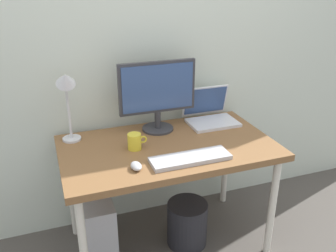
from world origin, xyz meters
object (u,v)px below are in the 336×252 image
monitor (157,92)px  desk_lamp (67,90)px  keyboard (190,158)px  desk (168,155)px  laptop (210,113)px  coffee_mug (135,141)px  wastebasket (187,223)px  mouse (136,166)px  computer_tower (98,227)px

monitor → desk_lamp: desk_lamp is taller
monitor → desk_lamp: bearing=179.9°
desk_lamp → keyboard: bearing=-37.9°
desk → laptop: (0.39, 0.24, 0.12)m
monitor → coffee_mug: bearing=-134.5°
desk_lamp → wastebasket: bearing=-22.9°
desk → mouse: size_ratio=13.90×
laptop → coffee_mug: size_ratio=2.81×
coffee_mug → wastebasket: size_ratio=0.38×
desk → monitor: size_ratio=2.56×
coffee_mug → wastebasket: (0.31, -0.06, -0.62)m
keyboard → desk_lamp: bearing=142.1°
mouse → computer_tower: bearing=127.6°
desk_lamp → keyboard: 0.79m
desk_lamp → keyboard: desk_lamp is taller
desk → wastebasket: (0.12, -0.04, -0.51)m
keyboard → desk: bearing=102.7°
wastebasket → coffee_mug: bearing=169.6°
keyboard → computer_tower: keyboard is taller
keyboard → mouse: (-0.30, 0.01, 0.01)m
wastebasket → monitor: bearing=111.1°
mouse → wastebasket: bearing=24.4°
keyboard → wastebasket: (0.07, 0.18, -0.58)m
monitor → computer_tower: (-0.46, -0.18, -0.76)m
monitor → coffee_mug: 0.36m
desk_lamp → mouse: 0.60m
desk → laptop: 0.47m
keyboard → coffee_mug: size_ratio=3.86×
coffee_mug → computer_tower: 0.61m
coffee_mug → wastebasket: 0.70m
computer_tower → mouse: bearing=-52.4°
desk_lamp → keyboard: (0.58, -0.45, -0.31)m
laptop → wastebasket: laptop is taller
keyboard → wastebasket: bearing=69.1°
monitor → desk_lamp: (-0.54, 0.00, 0.07)m
desk → keyboard: keyboard is taller
keyboard → mouse: bearing=178.1°
mouse → keyboard: bearing=-1.9°
laptop → keyboard: (-0.34, -0.46, -0.05)m
monitor → coffee_mug: monitor is taller
desk → desk_lamp: 0.69m
desk → coffee_mug: (-0.20, 0.01, 0.11)m
mouse → computer_tower: 0.62m
mouse → desk_lamp: bearing=122.1°
desk → mouse: mouse is taller
mouse → wastebasket: mouse is taller
computer_tower → coffee_mug: bearing=-6.5°
desk → keyboard: (0.05, -0.22, 0.08)m
desk_lamp → laptop: bearing=1.0°
monitor → wastebasket: (0.10, -0.27, -0.82)m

